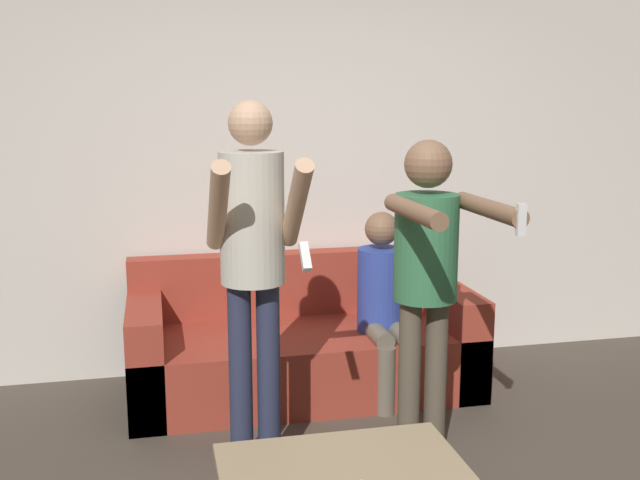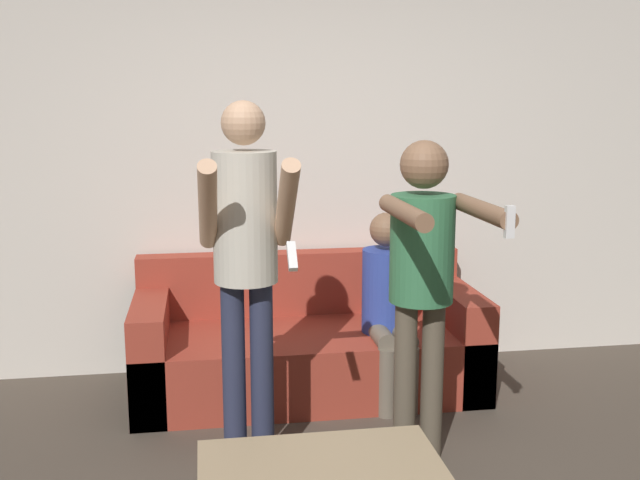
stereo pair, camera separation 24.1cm
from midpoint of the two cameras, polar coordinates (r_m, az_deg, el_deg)
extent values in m
cube|color=silver|center=(4.88, 0.71, 5.87)|extent=(6.40, 0.06, 2.70)
cube|color=#9E3828|center=(4.61, 0.60, -9.15)|extent=(2.06, 0.90, 0.39)
cube|color=#9E3828|center=(4.84, -0.12, -3.24)|extent=(2.06, 0.16, 0.40)
cube|color=#9E3828|center=(4.52, -11.23, -8.29)|extent=(0.20, 0.90, 0.61)
cube|color=#9E3828|center=(4.81, 11.68, -7.13)|extent=(0.20, 0.90, 0.61)
cylinder|color=#282D47|center=(3.60, -4.64, -10.47)|extent=(0.11, 0.11, 0.94)
cylinder|color=#282D47|center=(3.61, -2.51, -10.37)|extent=(0.11, 0.11, 0.94)
cylinder|color=beige|center=(3.40, -3.72, 1.73)|extent=(0.29, 0.29, 0.60)
sphere|color=tan|center=(3.36, -3.81, 8.89)|extent=(0.20, 0.20, 0.20)
cylinder|color=tan|center=(3.19, -6.41, 2.57)|extent=(0.08, 0.44, 0.43)
cylinder|color=tan|center=(3.22, -0.45, 2.72)|extent=(0.08, 0.44, 0.43)
cube|color=white|center=(3.07, 0.10, -1.26)|extent=(0.04, 0.11, 0.11)
cylinder|color=brown|center=(3.78, 8.34, -10.59)|extent=(0.11, 0.11, 0.81)
cylinder|color=brown|center=(3.82, 10.36, -10.41)|extent=(0.11, 0.11, 0.81)
cylinder|color=#337047|center=(3.61, 9.68, -0.67)|extent=(0.31, 0.31, 0.52)
sphere|color=brown|center=(3.55, 9.89, 5.68)|extent=(0.23, 0.23, 0.23)
cylinder|color=brown|center=(3.23, 8.57, 2.11)|extent=(0.08, 0.60, 0.08)
cylinder|color=brown|center=(3.36, 14.25, 2.21)|extent=(0.08, 0.60, 0.08)
cube|color=white|center=(3.09, 16.43, 1.33)|extent=(0.04, 0.03, 0.13)
cylinder|color=#6B6051|center=(4.31, 6.76, -10.74)|extent=(0.11, 0.11, 0.39)
cylinder|color=#6B6051|center=(4.34, 8.39, -10.60)|extent=(0.11, 0.11, 0.39)
cylinder|color=#6B6051|center=(4.37, 6.25, -7.25)|extent=(0.11, 0.32, 0.11)
cylinder|color=#6B6051|center=(4.41, 7.85, -7.15)|extent=(0.11, 0.32, 0.11)
cylinder|color=#2D429E|center=(4.48, 6.56, -3.87)|extent=(0.28, 0.28, 0.50)
sphere|color=brown|center=(4.40, 6.66, 0.80)|extent=(0.20, 0.20, 0.20)
cube|color=tan|center=(2.96, 2.57, -17.17)|extent=(0.93, 0.58, 0.04)
cylinder|color=tan|center=(3.37, 9.08, -17.51)|extent=(0.04, 0.04, 0.37)
camera|label=1|loc=(0.12, -88.26, 0.34)|focal=42.00mm
camera|label=2|loc=(0.12, 91.74, -0.34)|focal=42.00mm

